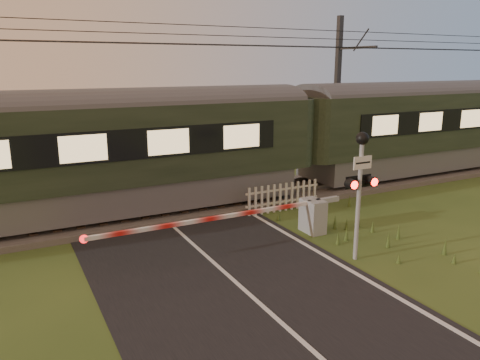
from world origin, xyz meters
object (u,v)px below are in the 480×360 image
picket_fence (283,197)px  catenary_mast (338,93)px  train (296,136)px  crossing_signal (360,173)px  boom_gate (300,216)px

picket_fence → catenary_mast: 7.52m
train → catenary_mast: catenary_mast is taller
train → crossing_signal: size_ratio=12.52×
boom_gate → crossing_signal: bearing=-83.8°
boom_gate → catenary_mast: (6.24, 6.27, 3.04)m
train → catenary_mast: bearing=31.1°
train → catenary_mast: (3.70, 2.23, 1.41)m
boom_gate → crossing_signal: size_ratio=2.29×
crossing_signal → picket_fence: (0.54, 4.31, -1.77)m
train → catenary_mast: size_ratio=5.93×
picket_fence → train: bearing=47.0°
catenary_mast → crossing_signal: bearing=-125.5°
train → picket_fence: 3.10m
boom_gate → picket_fence: 2.29m
boom_gate → crossing_signal: (0.24, -2.15, 1.69)m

